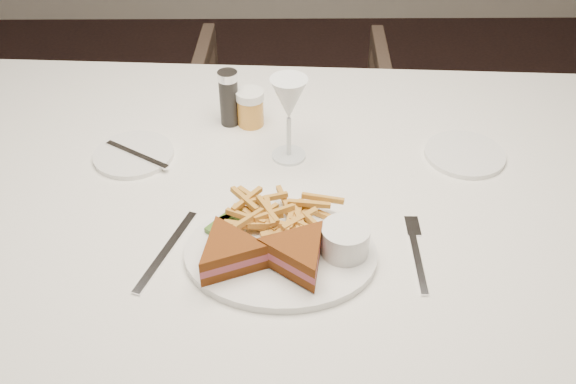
# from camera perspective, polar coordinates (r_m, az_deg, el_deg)

# --- Properties ---
(table) EXTENTS (1.58, 1.11, 0.75)m
(table) POSITION_cam_1_polar(r_m,az_deg,el_deg) (1.46, -0.02, -11.85)
(table) COLOR white
(table) RESTS_ON ground
(chair_far) EXTENTS (0.65, 0.61, 0.65)m
(chair_far) POSITION_cam_1_polar(r_m,az_deg,el_deg) (2.14, 0.25, 5.43)
(chair_far) COLOR #433329
(chair_far) RESTS_ON ground
(table_setting) EXTENTS (0.83, 0.62, 0.18)m
(table_setting) POSITION_cam_1_polar(r_m,az_deg,el_deg) (1.12, -0.75, -0.83)
(table_setting) COLOR white
(table_setting) RESTS_ON table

